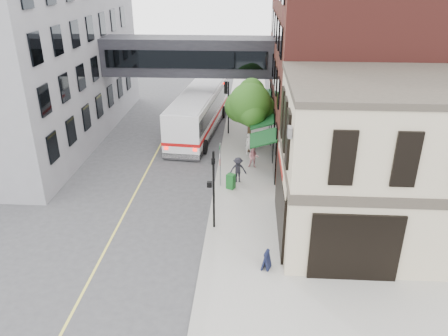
# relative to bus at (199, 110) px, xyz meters

# --- Properties ---
(ground) EXTENTS (120.00, 120.00, 0.00)m
(ground) POSITION_rel_bus_xyz_m (2.18, -17.55, -1.98)
(ground) COLOR #38383A
(ground) RESTS_ON ground
(sidewalk_main) EXTENTS (4.00, 60.00, 0.15)m
(sidewalk_main) POSITION_rel_bus_xyz_m (4.18, -3.55, -1.90)
(sidewalk_main) COLOR gray
(sidewalk_main) RESTS_ON ground
(corner_building) EXTENTS (10.19, 8.12, 8.45)m
(corner_building) POSITION_rel_bus_xyz_m (11.15, -15.55, 2.24)
(corner_building) COLOR #BCB390
(corner_building) RESTS_ON ground
(brick_building) EXTENTS (13.76, 18.00, 14.00)m
(brick_building) POSITION_rel_bus_xyz_m (12.16, -2.56, 5.01)
(brick_building) COLOR #501E19
(brick_building) RESTS_ON ground
(opposite_building) EXTENTS (14.00, 24.00, 14.00)m
(opposite_building) POSITION_rel_bus_xyz_m (-14.82, -1.55, 5.02)
(opposite_building) COLOR slate
(opposite_building) RESTS_ON ground
(skyway_bridge) EXTENTS (14.00, 3.18, 3.00)m
(skyway_bridge) POSITION_rel_bus_xyz_m (-0.82, 0.45, 4.52)
(skyway_bridge) COLOR black
(skyway_bridge) RESTS_ON ground
(traffic_signal_near) EXTENTS (0.44, 0.22, 4.60)m
(traffic_signal_near) POSITION_rel_bus_xyz_m (2.55, -15.55, 1.01)
(traffic_signal_near) COLOR black
(traffic_signal_near) RESTS_ON sidewalk_main
(traffic_signal_far) EXTENTS (0.53, 0.28, 4.50)m
(traffic_signal_far) POSITION_rel_bus_xyz_m (2.44, -0.55, 1.36)
(traffic_signal_far) COLOR black
(traffic_signal_far) RESTS_ON sidewalk_main
(street_sign_pole) EXTENTS (0.08, 0.75, 3.00)m
(street_sign_pole) POSITION_rel_bus_xyz_m (2.57, -10.55, -0.04)
(street_sign_pole) COLOR gray
(street_sign_pole) RESTS_ON sidewalk_main
(street_tree) EXTENTS (3.80, 3.20, 5.60)m
(street_tree) POSITION_rel_bus_xyz_m (4.37, -4.33, 1.93)
(street_tree) COLOR #382619
(street_tree) RESTS_ON sidewalk_main
(lane_marking) EXTENTS (0.12, 40.00, 0.01)m
(lane_marking) POSITION_rel_bus_xyz_m (-2.82, -7.55, -1.97)
(lane_marking) COLOR #D8CC4C
(lane_marking) RESTS_ON ground
(bus) EXTENTS (4.19, 13.33, 3.53)m
(bus) POSITION_rel_bus_xyz_m (0.00, 0.00, 0.00)
(bus) COLOR white
(bus) RESTS_ON ground
(pedestrian_a) EXTENTS (0.69, 0.57, 1.63)m
(pedestrian_a) POSITION_rel_bus_xyz_m (4.40, -5.04, -1.01)
(pedestrian_a) COLOR silver
(pedestrian_a) RESTS_ON sidewalk_main
(pedestrian_b) EXTENTS (0.79, 0.64, 1.54)m
(pedestrian_b) POSITION_rel_bus_xyz_m (4.72, -7.50, -1.06)
(pedestrian_b) COLOR pink
(pedestrian_b) RESTS_ON sidewalk_main
(pedestrian_c) EXTENTS (1.19, 0.77, 1.74)m
(pedestrian_c) POSITION_rel_bus_xyz_m (3.70, -9.89, -0.96)
(pedestrian_c) COLOR black
(pedestrian_c) RESTS_ON sidewalk_main
(newspaper_box) EXTENTS (0.63, 0.60, 0.99)m
(newspaper_box) POSITION_rel_bus_xyz_m (3.28, -10.86, -1.33)
(newspaper_box) COLOR #13541D
(newspaper_box) RESTS_ON sidewalk_main
(sandwich_board) EXTENTS (0.50, 0.61, 0.94)m
(sandwich_board) POSITION_rel_bus_xyz_m (5.34, -19.05, -1.36)
(sandwich_board) COLOR black
(sandwich_board) RESTS_ON sidewalk_main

